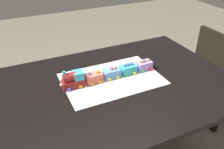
{
  "coord_description": "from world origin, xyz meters",
  "views": [
    {
      "loc": [
        -0.54,
        -1.06,
        1.53
      ],
      "look_at": [
        -0.02,
        0.06,
        0.77
      ],
      "focal_mm": 37.73,
      "sensor_mm": 36.0,
      "label": 1
    }
  ],
  "objects_px": {
    "cake_locomotive": "(73,80)",
    "cake_car_hopper_sky_blue": "(111,73)",
    "cake_car_caboose_lavender": "(144,65)",
    "cake_car_gondola_turquoise": "(128,69)",
    "cake_car_flatbed_coral": "(94,78)",
    "dining_table": "(119,97)",
    "chair": "(220,74)"
  },
  "relations": [
    {
      "from": "dining_table",
      "to": "cake_locomotive",
      "type": "bearing_deg",
      "value": 164.45
    },
    {
      "from": "cake_car_flatbed_coral",
      "to": "cake_car_caboose_lavender",
      "type": "xyz_separation_m",
      "value": [
        0.35,
        0.0,
        0.0
      ]
    },
    {
      "from": "dining_table",
      "to": "cake_car_caboose_lavender",
      "type": "xyz_separation_m",
      "value": [
        0.22,
        0.07,
        0.14
      ]
    },
    {
      "from": "cake_car_hopper_sky_blue",
      "to": "cake_car_caboose_lavender",
      "type": "height_order",
      "value": "same"
    },
    {
      "from": "chair",
      "to": "cake_car_flatbed_coral",
      "type": "height_order",
      "value": "chair"
    },
    {
      "from": "cake_car_gondola_turquoise",
      "to": "cake_car_hopper_sky_blue",
      "type": "bearing_deg",
      "value": 180.0
    },
    {
      "from": "cake_car_flatbed_coral",
      "to": "cake_car_hopper_sky_blue",
      "type": "bearing_deg",
      "value": 0.0
    },
    {
      "from": "dining_table",
      "to": "cake_car_caboose_lavender",
      "type": "height_order",
      "value": "cake_car_caboose_lavender"
    },
    {
      "from": "dining_table",
      "to": "cake_car_caboose_lavender",
      "type": "relative_size",
      "value": 14.0
    },
    {
      "from": "cake_car_gondola_turquoise",
      "to": "cake_locomotive",
      "type": "bearing_deg",
      "value": -180.0
    },
    {
      "from": "cake_locomotive",
      "to": "cake_car_hopper_sky_blue",
      "type": "relative_size",
      "value": 1.4
    },
    {
      "from": "cake_car_gondola_turquoise",
      "to": "cake_car_caboose_lavender",
      "type": "height_order",
      "value": "same"
    },
    {
      "from": "dining_table",
      "to": "cake_car_gondola_turquoise",
      "type": "bearing_deg",
      "value": 36.54
    },
    {
      "from": "cake_locomotive",
      "to": "cake_car_flatbed_coral",
      "type": "distance_m",
      "value": 0.13
    },
    {
      "from": "dining_table",
      "to": "cake_car_hopper_sky_blue",
      "type": "relative_size",
      "value": 14.0
    },
    {
      "from": "dining_table",
      "to": "cake_car_flatbed_coral",
      "type": "bearing_deg",
      "value": 151.58
    },
    {
      "from": "cake_locomotive",
      "to": "cake_car_gondola_turquoise",
      "type": "distance_m",
      "value": 0.37
    },
    {
      "from": "chair",
      "to": "cake_car_caboose_lavender",
      "type": "bearing_deg",
      "value": 93.8
    },
    {
      "from": "cake_car_flatbed_coral",
      "to": "cake_car_gondola_turquoise",
      "type": "xyz_separation_m",
      "value": [
        0.24,
        0.0,
        0.0
      ]
    },
    {
      "from": "cake_car_hopper_sky_blue",
      "to": "cake_car_caboose_lavender",
      "type": "distance_m",
      "value": 0.24
    },
    {
      "from": "chair",
      "to": "cake_car_flatbed_coral",
      "type": "xyz_separation_m",
      "value": [
        -1.17,
        -0.04,
        0.3
      ]
    },
    {
      "from": "cake_car_flatbed_coral",
      "to": "cake_locomotive",
      "type": "bearing_deg",
      "value": -180.0
    },
    {
      "from": "dining_table",
      "to": "cake_locomotive",
      "type": "relative_size",
      "value": 10.0
    },
    {
      "from": "cake_car_caboose_lavender",
      "to": "cake_car_gondola_turquoise",
      "type": "bearing_deg",
      "value": 180.0
    },
    {
      "from": "cake_car_caboose_lavender",
      "to": "cake_locomotive",
      "type": "bearing_deg",
      "value": -180.0
    },
    {
      "from": "chair",
      "to": "cake_car_caboose_lavender",
      "type": "height_order",
      "value": "chair"
    },
    {
      "from": "cake_car_hopper_sky_blue",
      "to": "cake_car_flatbed_coral",
      "type": "bearing_deg",
      "value": 180.0
    },
    {
      "from": "cake_locomotive",
      "to": "cake_car_hopper_sky_blue",
      "type": "bearing_deg",
      "value": 0.0
    },
    {
      "from": "cake_locomotive",
      "to": "cake_car_hopper_sky_blue",
      "type": "xyz_separation_m",
      "value": [
        0.25,
        0.0,
        -0.02
      ]
    },
    {
      "from": "cake_car_gondola_turquoise",
      "to": "cake_car_caboose_lavender",
      "type": "xyz_separation_m",
      "value": [
        0.12,
        0.0,
        0.0
      ]
    },
    {
      "from": "cake_car_flatbed_coral",
      "to": "cake_car_gondola_turquoise",
      "type": "bearing_deg",
      "value": 0.0
    },
    {
      "from": "cake_locomotive",
      "to": "cake_car_flatbed_coral",
      "type": "bearing_deg",
      "value": 0.0
    }
  ]
}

